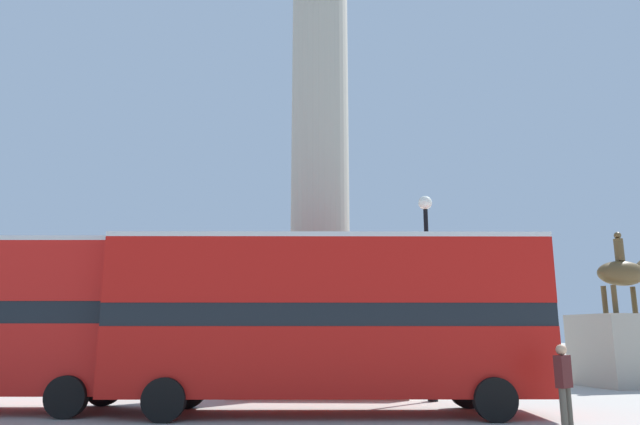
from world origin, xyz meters
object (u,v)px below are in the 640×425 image
(monument_column, at_px, (320,160))
(pedestrian_near_lamp, at_px, (564,381))
(equestrian_statue, at_px, (629,343))
(street_lamp, at_px, (428,279))
(bus_a, at_px, (328,315))

(monument_column, bearing_deg, pedestrian_near_lamp, -55.34)
(monument_column, relative_size, equestrian_statue, 3.87)
(street_lamp, bearing_deg, monument_column, 140.01)
(bus_a, xyz_separation_m, equestrian_statue, (11.52, 8.23, -0.81))
(bus_a, relative_size, pedestrian_near_lamp, 6.24)
(street_lamp, distance_m, pedestrian_near_lamp, 6.06)
(bus_a, height_order, equestrian_statue, equestrian_statue)
(street_lamp, xyz_separation_m, pedestrian_near_lamp, (2.04, -5.06, -2.64))
(equestrian_statue, xyz_separation_m, street_lamp, (-8.48, -5.26, 2.01))
(bus_a, xyz_separation_m, pedestrian_near_lamp, (5.08, -2.10, -1.44))
(monument_column, relative_size, bus_a, 2.12)
(equestrian_statue, bearing_deg, bus_a, -160.70)
(monument_column, relative_size, street_lamp, 3.69)
(bus_a, xyz_separation_m, street_lamp, (3.04, 2.97, 1.19))
(monument_column, height_order, equestrian_statue, monument_column)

